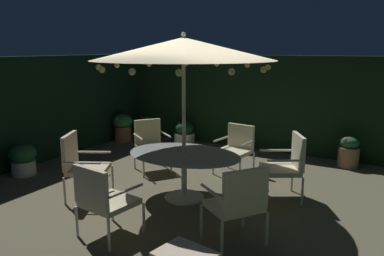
% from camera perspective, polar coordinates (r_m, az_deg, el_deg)
% --- Properties ---
extents(ground_plane, '(8.15, 7.08, 0.02)m').
position_cam_1_polar(ground_plane, '(6.23, 1.05, -10.37)').
color(ground_plane, brown).
extents(hedge_backdrop_rear, '(8.15, 0.30, 2.20)m').
position_cam_1_polar(hedge_backdrop_rear, '(8.98, 11.46, 3.67)').
color(hedge_backdrop_rear, black).
rests_on(hedge_backdrop_rear, ground_plane).
extents(hedge_backdrop_left, '(0.30, 7.08, 2.20)m').
position_cam_1_polar(hedge_backdrop_left, '(8.47, -22.97, 2.46)').
color(hedge_backdrop_left, black).
rests_on(hedge_backdrop_left, ground_plane).
extents(patio_dining_table, '(1.85, 1.34, 0.75)m').
position_cam_1_polar(patio_dining_table, '(5.96, -1.21, -5.05)').
color(patio_dining_table, beige).
rests_on(patio_dining_table, ground_plane).
extents(patio_umbrella, '(2.75, 2.75, 2.59)m').
position_cam_1_polar(patio_umbrella, '(5.70, -1.29, 11.79)').
color(patio_umbrella, silver).
rests_on(patio_umbrella, ground_plane).
extents(patio_chair_north, '(0.83, 0.85, 1.01)m').
position_cam_1_polar(patio_chair_north, '(4.62, 7.01, -10.76)').
color(patio_chair_north, silver).
rests_on(patio_chair_north, ground_plane).
extents(patio_chair_northeast, '(0.82, 0.83, 1.04)m').
position_cam_1_polar(patio_chair_northeast, '(6.17, 14.16, -5.06)').
color(patio_chair_northeast, silver).
rests_on(patio_chair_northeast, ground_plane).
extents(patio_chair_east, '(0.68, 0.63, 0.92)m').
position_cam_1_polar(patio_chair_east, '(7.27, 6.72, -2.68)').
color(patio_chair_east, silver).
rests_on(patio_chair_east, ground_plane).
extents(patio_chair_southeast, '(0.81, 0.81, 0.98)m').
position_cam_1_polar(patio_chair_southeast, '(7.43, -6.28, -2.07)').
color(patio_chair_southeast, beige).
rests_on(patio_chair_southeast, ground_plane).
extents(patio_chair_south, '(0.85, 0.85, 1.04)m').
position_cam_1_polar(patio_chair_south, '(6.27, -16.33, -4.96)').
color(patio_chair_south, silver).
rests_on(patio_chair_south, ground_plane).
extents(patio_chair_southwest, '(0.72, 0.69, 0.97)m').
position_cam_1_polar(patio_chair_southwest, '(4.89, -13.29, -10.12)').
color(patio_chair_southwest, silver).
rests_on(patio_chair_southwest, ground_plane).
extents(potted_plant_left_far, '(0.51, 0.51, 0.71)m').
position_cam_1_polar(potted_plant_left_far, '(9.85, -10.41, 0.22)').
color(potted_plant_left_far, '#9F5F40').
rests_on(potted_plant_left_far, ground_plane).
extents(potted_plant_back_left, '(0.41, 0.41, 0.64)m').
position_cam_1_polar(potted_plant_back_left, '(8.24, 22.54, -3.33)').
color(potted_plant_back_left, '#8C634F').
rests_on(potted_plant_back_left, ground_plane).
extents(potted_plant_right_far, '(0.45, 0.45, 0.54)m').
position_cam_1_polar(potted_plant_right_far, '(10.34, -6.87, 0.27)').
color(potted_plant_right_far, tan).
rests_on(potted_plant_right_far, ground_plane).
extents(potted_plant_right_near, '(0.52, 0.52, 0.55)m').
position_cam_1_polar(potted_plant_right_near, '(9.52, -1.14, -0.71)').
color(potted_plant_right_near, beige).
rests_on(potted_plant_right_near, ground_plane).
extents(potted_plant_back_right, '(0.50, 0.50, 0.59)m').
position_cam_1_polar(potted_plant_back_right, '(7.82, -24.09, -4.25)').
color(potted_plant_back_right, beige).
rests_on(potted_plant_back_right, ground_plane).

